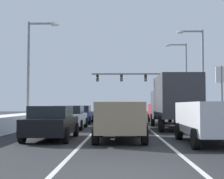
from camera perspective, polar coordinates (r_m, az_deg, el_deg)
ground_plane at (r=23.44m, az=1.85°, el=-6.45°), size 120.00×120.00×0.00m
lane_stripe_between_right_lane_and_center_lane at (r=27.48m, az=5.35°, el=-5.87°), size 0.14×43.83×0.01m
lane_stripe_between_center_lane_and_left_lane at (r=27.46m, az=-1.78°, el=-5.89°), size 0.14×43.83×0.01m
snow_bank_right_shoulder at (r=28.33m, az=16.15°, el=-5.22°), size 1.68×43.83×0.47m
snow_bank_left_shoulder at (r=28.23m, az=-12.62°, el=-4.81°), size 1.77×43.83×0.92m
suv_silver_right_lane_nearest at (r=14.04m, az=16.31°, el=-4.73°), size 2.16×4.90×1.67m
box_truck_right_lane_second at (r=22.07m, az=10.48°, el=-1.71°), size 2.53×7.20×3.36m
suv_red_right_lane_third at (r=29.51m, az=8.44°, el=-3.67°), size 2.16×4.90×1.67m
suv_tan_center_lane_nearest at (r=14.81m, az=1.36°, el=-4.72°), size 2.16×4.90×1.67m
suv_gray_center_lane_second at (r=21.28m, az=2.40°, el=-4.10°), size 2.16×4.90×1.67m
sedan_green_center_lane_third at (r=28.22m, az=1.97°, el=-4.26°), size 2.00×4.50×1.51m
sedan_black_left_lane_nearest at (r=15.41m, az=-10.21°, el=-5.54°), size 2.00×4.50×1.51m
sedan_white_left_lane_second at (r=22.23m, az=-7.17°, el=-4.67°), size 2.00×4.50×1.51m
sedan_navy_left_lane_third at (r=28.73m, az=-5.39°, el=-4.22°), size 2.00×4.50×1.51m
traffic_light_gantry at (r=47.48m, az=4.97°, el=1.19°), size 10.94×0.47×6.20m
street_lamp_right_near at (r=34.48m, az=14.62°, el=3.76°), size 2.66×0.36×9.06m
street_lamp_right_mid at (r=42.22m, az=12.03°, el=2.63°), size 2.66×0.36×9.15m
street_lamp_left_mid at (r=29.02m, az=-13.36°, el=4.44°), size 2.66×0.36×8.57m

